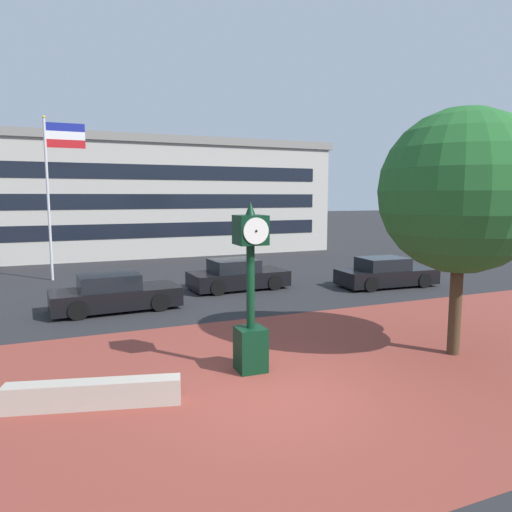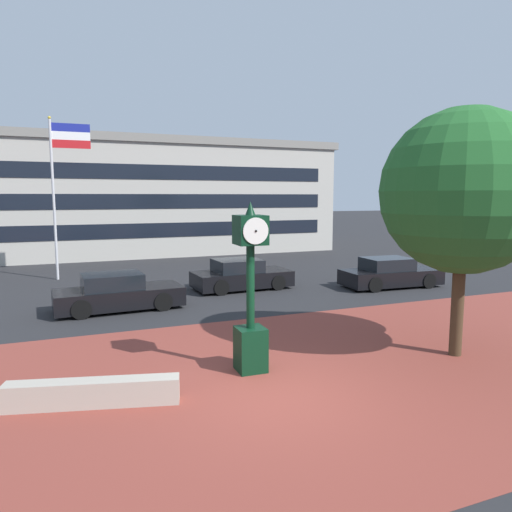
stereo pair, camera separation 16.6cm
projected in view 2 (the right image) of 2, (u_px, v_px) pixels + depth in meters
The scene contains 10 objects.
ground_plane at pixel (274, 395), 9.35m from camera, with size 200.00×200.00×0.00m, color #262628.
plaza_brick_paving at pixel (258, 380), 10.11m from camera, with size 44.00×9.67×0.01m, color brown.
planter_wall at pixel (93, 393), 8.85m from camera, with size 3.20×0.40×0.50m, color #ADA393.
street_clock at pixel (250, 297), 10.47m from camera, with size 0.66×0.76×3.81m.
plaza_tree at pixel (466, 195), 11.44m from camera, with size 4.25×3.96×6.01m.
car_street_near at pixel (118, 294), 16.33m from camera, with size 4.37×2.05×1.28m.
car_street_mid at pixel (390, 274), 20.47m from camera, with size 4.38×2.03×1.28m.
car_street_distant at pixel (241, 276), 20.00m from camera, with size 4.18×2.12×1.28m.
flagpole_primary at pixel (59, 180), 21.87m from camera, with size 1.80×0.14×7.53m.
civic_building at pixel (136, 197), 36.29m from camera, with size 26.31×15.63×7.70m.
Camera 2 is at (-3.67, -8.14, 3.92)m, focal length 33.13 mm.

